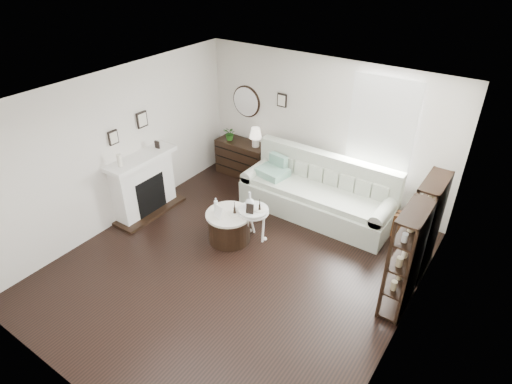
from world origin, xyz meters
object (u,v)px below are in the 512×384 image
Objects in this scene: dresser at (243,159)px; drum_table at (229,226)px; sofa at (318,195)px; pedestal_table at (253,212)px.

drum_table is (1.16, -1.98, -0.11)m from dresser.
sofa is 1.81m from drum_table.
pedestal_table reaches higher than drum_table.
pedestal_table is (0.34, 0.24, 0.29)m from drum_table.
pedestal_table is (-0.51, -1.36, 0.21)m from sofa.
dresser is 2.30m from pedestal_table.
sofa is at bearing -10.87° from dresser.
sofa is at bearing 69.59° from pedestal_table.
pedestal_table is at bearing -110.41° from sofa.
dresser reaches higher than pedestal_table.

